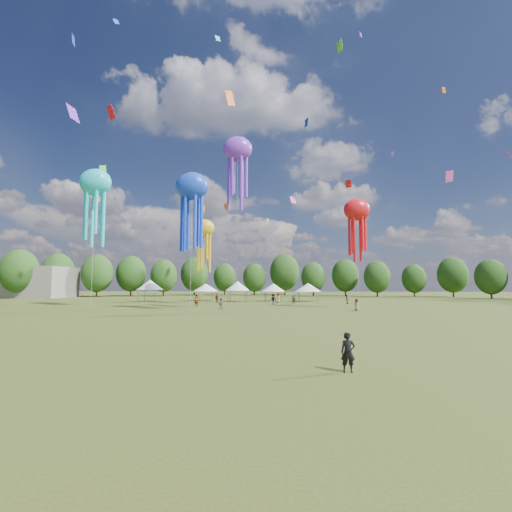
{
  "coord_description": "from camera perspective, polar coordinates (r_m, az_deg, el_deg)",
  "views": [
    {
      "loc": [
        3.9,
        -15.71,
        3.54
      ],
      "look_at": [
        1.66,
        15.0,
        6.0
      ],
      "focal_mm": 24.62,
      "sensor_mm": 36.0,
      "label": 1
    }
  ],
  "objects": [
    {
      "name": "show_kites",
      "position": [
        55.23,
        -9.81,
        9.81
      ],
      "size": [
        44.81,
        13.52,
        28.0
      ],
      "color": "blue",
      "rests_on": "ground"
    },
    {
      "name": "festival_tents",
      "position": [
        72.4,
        -4.04,
        -4.98
      ],
      "size": [
        37.3,
        9.81,
        4.41
      ],
      "color": "#47474C",
      "rests_on": "ground"
    },
    {
      "name": "spectators_far",
      "position": [
        61.56,
        4.01,
        -7.06
      ],
      "size": [
        25.73,
        19.41,
        1.89
      ],
      "color": "gray",
      "rests_on": "ground"
    },
    {
      "name": "observer_main",
      "position": [
        15.11,
        14.72,
        -14.9
      ],
      "size": [
        0.59,
        0.4,
        1.58
      ],
      "primitive_type": "imported",
      "rotation": [
        0.0,
        0.0,
        -0.04
      ],
      "color": "black",
      "rests_on": "ground"
    },
    {
      "name": "small_kites",
      "position": [
        63.87,
        2.13,
        19.33
      ],
      "size": [
        71.43,
        66.61,
        39.57
      ],
      "color": "blue",
      "rests_on": "ground"
    },
    {
      "name": "treeline",
      "position": [
        78.67,
        -1.51,
        -2.38
      ],
      "size": [
        201.57,
        95.24,
        13.43
      ],
      "color": "#38281C",
      "rests_on": "ground"
    },
    {
      "name": "ground",
      "position": [
        16.57,
        -9.98,
        -16.83
      ],
      "size": [
        300.0,
        300.0,
        0.0
      ],
      "primitive_type": "plane",
      "color": "#384416",
      "rests_on": "ground"
    },
    {
      "name": "spectator_near",
      "position": [
        49.77,
        -5.76,
        -7.74
      ],
      "size": [
        0.76,
        0.59,
        1.54
      ],
      "primitive_type": "imported",
      "rotation": [
        0.0,
        0.0,
        3.16
      ],
      "color": "gray",
      "rests_on": "ground"
    }
  ]
}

